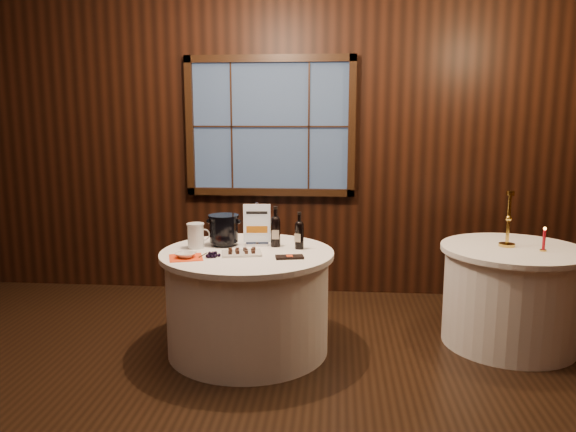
# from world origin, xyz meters

# --- Properties ---
(ground) EXTENTS (6.00, 6.00, 0.00)m
(ground) POSITION_xyz_m (0.00, 0.00, 0.00)
(ground) COLOR black
(ground) RESTS_ON ground
(back_wall) EXTENTS (6.00, 0.10, 3.00)m
(back_wall) POSITION_xyz_m (0.00, 2.48, 1.54)
(back_wall) COLOR black
(back_wall) RESTS_ON ground
(main_table) EXTENTS (1.28, 1.28, 0.77)m
(main_table) POSITION_xyz_m (0.00, 1.00, 0.39)
(main_table) COLOR white
(main_table) RESTS_ON ground
(side_table) EXTENTS (1.08, 1.08, 0.77)m
(side_table) POSITION_xyz_m (2.00, 1.30, 0.39)
(side_table) COLOR white
(side_table) RESTS_ON ground
(sign_stand) EXTENTS (0.21, 0.11, 0.33)m
(sign_stand) POSITION_xyz_m (0.05, 1.19, 0.88)
(sign_stand) COLOR #B4B4BB
(sign_stand) RESTS_ON main_table
(port_bottle_left) EXTENTS (0.07, 0.08, 0.31)m
(port_bottle_left) POSITION_xyz_m (0.19, 1.17, 0.90)
(port_bottle_left) COLOR black
(port_bottle_left) RESTS_ON main_table
(port_bottle_right) EXTENTS (0.07, 0.08, 0.28)m
(port_bottle_right) POSITION_xyz_m (0.38, 1.11, 0.89)
(port_bottle_right) COLOR black
(port_bottle_right) RESTS_ON main_table
(ice_bucket) EXTENTS (0.23, 0.23, 0.24)m
(ice_bucket) POSITION_xyz_m (-0.21, 1.17, 0.90)
(ice_bucket) COLOR black
(ice_bucket) RESTS_ON main_table
(chocolate_plate) EXTENTS (0.32, 0.25, 0.04)m
(chocolate_plate) POSITION_xyz_m (-0.02, 0.90, 0.79)
(chocolate_plate) COLOR white
(chocolate_plate) RESTS_ON main_table
(chocolate_box) EXTENTS (0.21, 0.14, 0.02)m
(chocolate_box) POSITION_xyz_m (0.33, 0.82, 0.78)
(chocolate_box) COLOR black
(chocolate_box) RESTS_ON main_table
(grape_bunch) EXTENTS (0.17, 0.10, 0.04)m
(grape_bunch) POSITION_xyz_m (-0.21, 0.79, 0.79)
(grape_bunch) COLOR black
(grape_bunch) RESTS_ON main_table
(glass_pitcher) EXTENTS (0.17, 0.13, 0.19)m
(glass_pitcher) POSITION_xyz_m (-0.40, 1.07, 0.87)
(glass_pitcher) COLOR white
(glass_pitcher) RESTS_ON main_table
(orange_napkin) EXTENTS (0.29, 0.29, 0.00)m
(orange_napkin) POSITION_xyz_m (-0.40, 0.77, 0.77)
(orange_napkin) COLOR #FF4315
(orange_napkin) RESTS_ON main_table
(cracker_bowl) EXTENTS (0.17, 0.17, 0.03)m
(cracker_bowl) POSITION_xyz_m (-0.40, 0.77, 0.79)
(cracker_bowl) COLOR white
(cracker_bowl) RESTS_ON orange_napkin
(brass_candlestick) EXTENTS (0.12, 0.12, 0.43)m
(brass_candlestick) POSITION_xyz_m (1.95, 1.33, 0.92)
(brass_candlestick) COLOR gold
(brass_candlestick) RESTS_ON side_table
(red_candle) EXTENTS (0.05, 0.05, 0.18)m
(red_candle) POSITION_xyz_m (2.18, 1.19, 0.84)
(red_candle) COLOR gold
(red_candle) RESTS_ON side_table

